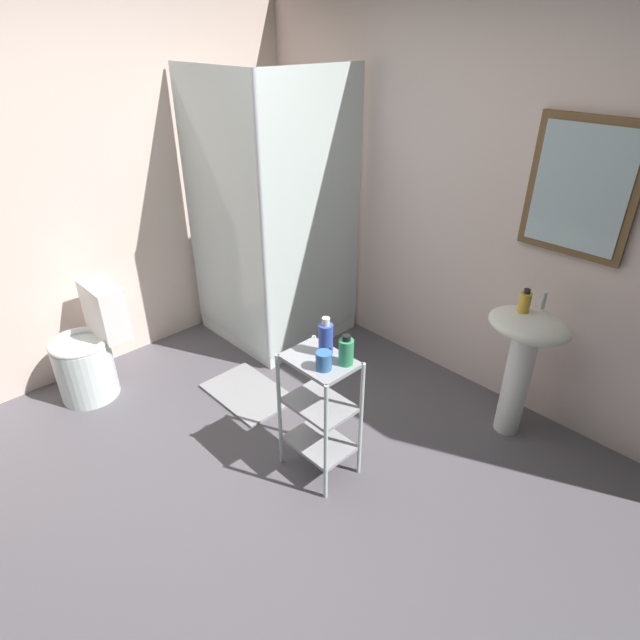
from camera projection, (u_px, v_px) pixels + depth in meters
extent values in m
cube|color=#565258|center=(248.00, 503.00, 2.76)|extent=(4.20, 4.20, 0.02)
cube|color=beige|center=(471.00, 199.00, 3.25)|extent=(4.20, 0.10, 2.50)
cube|color=brown|center=(582.00, 188.00, 2.69)|extent=(0.56, 0.03, 0.72)
cube|color=silver|center=(580.00, 189.00, 2.68)|extent=(0.48, 0.01, 0.64)
cube|color=beige|center=(58.00, 197.00, 3.30)|extent=(0.10, 4.20, 2.50)
cube|color=white|center=(278.00, 321.00, 4.34)|extent=(0.90, 0.90, 0.10)
cube|color=silver|center=(222.00, 217.00, 3.57)|extent=(0.90, 0.02, 1.90)
cube|color=silver|center=(315.00, 218.00, 3.56)|extent=(0.02, 0.90, 1.90)
cylinder|color=silver|center=(263.00, 233.00, 3.29)|extent=(0.04, 0.04, 1.90)
cylinder|color=silver|center=(278.00, 315.00, 4.31)|extent=(0.08, 0.08, 0.00)
cylinder|color=white|center=(516.00, 384.00, 3.09)|extent=(0.15, 0.15, 0.68)
ellipsoid|color=white|center=(529.00, 325.00, 2.89)|extent=(0.46, 0.37, 0.13)
cylinder|color=silver|center=(543.00, 300.00, 2.91)|extent=(0.03, 0.03, 0.10)
cylinder|color=white|center=(86.00, 370.00, 3.46)|extent=(0.37, 0.37, 0.40)
torus|color=white|center=(78.00, 343.00, 3.35)|extent=(0.37, 0.37, 0.04)
cube|color=white|center=(105.00, 309.00, 3.40)|extent=(0.35, 0.17, 0.36)
cylinder|color=silver|center=(280.00, 411.00, 2.83)|extent=(0.02, 0.02, 0.74)
cylinder|color=silver|center=(326.00, 445.00, 2.60)|extent=(0.02, 0.02, 0.74)
cylinder|color=silver|center=(314.00, 391.00, 2.98)|extent=(0.02, 0.02, 0.74)
cylinder|color=silver|center=(361.00, 421.00, 2.76)|extent=(0.02, 0.02, 0.74)
cube|color=#99999E|center=(320.00, 443.00, 2.88)|extent=(0.36, 0.26, 0.02)
cube|color=#99999E|center=(320.00, 404.00, 2.75)|extent=(0.36, 0.26, 0.02)
cube|color=#99999E|center=(320.00, 361.00, 2.61)|extent=(0.36, 0.26, 0.02)
cylinder|color=gold|center=(525.00, 302.00, 2.87)|extent=(0.06, 0.06, 0.11)
cylinder|color=black|center=(527.00, 291.00, 2.83)|extent=(0.04, 0.04, 0.03)
cylinder|color=#379A63|center=(346.00, 352.00, 2.54)|extent=(0.07, 0.07, 0.14)
cylinder|color=black|center=(347.00, 338.00, 2.50)|extent=(0.04, 0.04, 0.03)
cylinder|color=#354FBA|center=(326.00, 339.00, 2.61)|extent=(0.07, 0.07, 0.17)
cylinder|color=white|center=(326.00, 321.00, 2.56)|extent=(0.04, 0.04, 0.04)
cylinder|color=#3870B2|center=(324.00, 361.00, 2.51)|extent=(0.08, 0.08, 0.09)
cube|color=gray|center=(248.00, 393.00, 3.55)|extent=(0.60, 0.40, 0.02)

